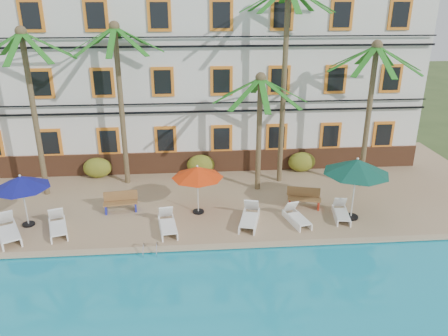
{
  "coord_description": "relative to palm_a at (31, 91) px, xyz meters",
  "views": [
    {
      "loc": [
        -0.17,
        -15.46,
        9.32
      ],
      "look_at": [
        1.31,
        3.0,
        2.0
      ],
      "focal_mm": 35.0,
      "sensor_mm": 36.0,
      "label": 1
    }
  ],
  "objects": [
    {
      "name": "lounger_f",
      "position": [
        13.59,
        -3.61,
        -4.83
      ],
      "size": [
        0.86,
        1.73,
        0.78
      ],
      "color": "white",
      "rests_on": "pool_deck"
    },
    {
      "name": "palm_e",
      "position": [
        15.74,
        -0.22,
        -0.39
      ],
      "size": [
        4.44,
        4.44,
        7.22
      ],
      "color": "brown",
      "rests_on": "pool_deck"
    },
    {
      "name": "palm_c",
      "position": [
        10.41,
        -0.24,
        -1.22
      ],
      "size": [
        4.44,
        4.44,
        5.83
      ],
      "color": "brown",
      "rests_on": "pool_deck"
    },
    {
      "name": "pool_ladder",
      "position": [
        5.48,
        -5.69,
        -5.09
      ],
      "size": [
        0.54,
        0.74,
        0.74
      ],
      "color": "silver",
      "rests_on": "ground"
    },
    {
      "name": "palm_d",
      "position": [
        11.71,
        0.7,
        1.07
      ],
      "size": [
        4.44,
        4.44,
        9.79
      ],
      "color": "brown",
      "rests_on": "pool_deck"
    },
    {
      "name": "hotel_building",
      "position": [
        7.29,
        5.29,
        0.04
      ],
      "size": [
        25.4,
        6.44,
        10.22
      ],
      "color": "silver",
      "rests_on": "pool_deck"
    },
    {
      "name": "shrub_right",
      "position": [
        13.2,
        1.91,
        -4.54
      ],
      "size": [
        1.5,
        0.9,
        1.1
      ],
      "primitive_type": "ellipsoid",
      "color": "#255518",
      "rests_on": "pool_deck"
    },
    {
      "name": "shrub_mid",
      "position": [
        7.63,
        1.91,
        -4.54
      ],
      "size": [
        1.5,
        0.9,
        1.1
      ],
      "primitive_type": "ellipsoid",
      "color": "#255518",
      "rests_on": "pool_deck"
    },
    {
      "name": "lounger_c",
      "position": [
        6.06,
        -4.08,
        -4.81
      ],
      "size": [
        0.91,
        1.9,
        0.86
      ],
      "color": "white",
      "rests_on": "pool_deck"
    },
    {
      "name": "ground",
      "position": [
        7.29,
        -4.69,
        -5.34
      ],
      "size": [
        100.0,
        100.0,
        0.0
      ],
      "primitive_type": "plane",
      "color": "#384C23",
      "rests_on": "ground"
    },
    {
      "name": "pool_deck",
      "position": [
        7.29,
        0.31,
        -5.21
      ],
      "size": [
        30.0,
        12.0,
        0.25
      ],
      "primitive_type": "cube",
      "color": "tan",
      "rests_on": "ground"
    },
    {
      "name": "lounger_b",
      "position": [
        1.57,
        -3.87,
        -4.81
      ],
      "size": [
        1.2,
        1.95,
        0.87
      ],
      "color": "white",
      "rests_on": "pool_deck"
    },
    {
      "name": "palm_a",
      "position": [
        0.0,
        0.0,
        0.0
      ],
      "size": [
        4.44,
        4.44,
        7.9
      ],
      "color": "brown",
      "rests_on": "pool_deck"
    },
    {
      "name": "bench_left",
      "position": [
        3.89,
        -2.17,
        -4.62
      ],
      "size": [
        1.55,
        0.67,
        0.93
      ],
      "color": "olive",
      "rests_on": "pool_deck"
    },
    {
      "name": "pool_coping",
      "position": [
        7.29,
        -5.59,
        -5.06
      ],
      "size": [
        30.0,
        0.35,
        0.06
      ],
      "primitive_type": "cube",
      "color": "tan",
      "rests_on": "pool_deck"
    },
    {
      "name": "shrub_left",
      "position": [
        2.13,
        1.91,
        -4.54
      ],
      "size": [
        1.5,
        0.9,
        1.1
      ],
      "primitive_type": "ellipsoid",
      "color": "#255518",
      "rests_on": "pool_deck"
    },
    {
      "name": "bench_right",
      "position": [
        12.24,
        -2.43,
        -4.62
      ],
      "size": [
        1.57,
        0.84,
        0.93
      ],
      "color": "olive",
      "rests_on": "pool_deck"
    },
    {
      "name": "umbrella_red",
      "position": [
        7.38,
        -2.6,
        -3.15
      ],
      "size": [
        2.28,
        2.28,
        2.28
      ],
      "color": "black",
      "rests_on": "pool_deck"
    },
    {
      "name": "lounger_e",
      "position": [
        11.55,
        -3.85,
        -4.83
      ],
      "size": [
        0.99,
        1.77,
        0.79
      ],
      "color": "white",
      "rests_on": "pool_deck"
    },
    {
      "name": "umbrella_blue",
      "position": [
        0.15,
        -3.19,
        -3.11
      ],
      "size": [
        2.31,
        2.31,
        2.32
      ],
      "color": "black",
      "rests_on": "pool_deck"
    },
    {
      "name": "lounger_a",
      "position": [
        -0.29,
        -4.19,
        -4.77
      ],
      "size": [
        1.6,
        2.15,
        0.97
      ],
      "color": "white",
      "rests_on": "pool_deck"
    },
    {
      "name": "palm_b",
      "position": [
        3.79,
        1.08,
        0.07
      ],
      "size": [
        4.44,
        4.44,
        8.03
      ],
      "color": "brown",
      "rests_on": "pool_deck"
    },
    {
      "name": "lounger_d",
      "position": [
        9.53,
        -3.82,
        -4.79
      ],
      "size": [
        1.16,
        2.03,
        0.91
      ],
      "color": "white",
      "rests_on": "pool_deck"
    },
    {
      "name": "umbrella_green",
      "position": [
        14.04,
        -3.65,
        -2.68
      ],
      "size": [
        2.82,
        2.82,
        2.81
      ],
      "color": "black",
      "rests_on": "pool_deck"
    }
  ]
}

